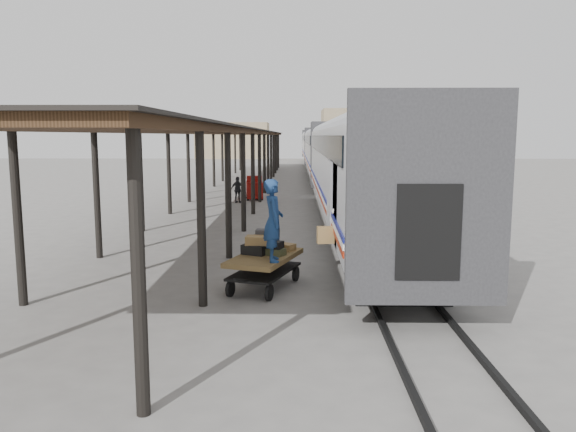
% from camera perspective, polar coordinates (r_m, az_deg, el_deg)
% --- Properties ---
extents(ground, '(160.00, 160.00, 0.00)m').
position_cam_1_polar(ground, '(14.78, -2.13, -6.81)').
color(ground, slate).
rests_on(ground, ground).
extents(train, '(3.45, 76.01, 4.01)m').
position_cam_1_polar(train, '(48.13, 3.76, 6.81)').
color(train, silver).
rests_on(train, ground).
extents(canopy, '(4.90, 64.30, 4.15)m').
position_cam_1_polar(canopy, '(38.48, -5.43, 8.41)').
color(canopy, '#422B19').
rests_on(canopy, ground).
extents(rails, '(1.54, 150.00, 0.12)m').
position_cam_1_polar(rails, '(48.47, 3.72, 3.71)').
color(rails, black).
rests_on(rails, ground).
extents(building_far, '(18.00, 10.00, 8.00)m').
position_cam_1_polar(building_far, '(93.20, 9.09, 8.18)').
color(building_far, tan).
rests_on(building_far, ground).
extents(building_left, '(12.00, 8.00, 6.00)m').
position_cam_1_polar(building_left, '(96.86, -5.60, 7.65)').
color(building_left, tan).
rests_on(building_left, ground).
extents(baggage_cart, '(1.96, 2.68, 0.86)m').
position_cam_1_polar(baggage_cart, '(14.09, -2.40, -4.84)').
color(baggage_cart, olive).
rests_on(baggage_cart, ground).
extents(suitcase_stack, '(1.41, 1.19, 0.57)m').
position_cam_1_polar(suitcase_stack, '(14.36, -2.42, -2.91)').
color(suitcase_stack, '#3D3D3F').
rests_on(suitcase_stack, baggage_cart).
extents(luggage_tug, '(1.14, 1.68, 1.39)m').
position_cam_1_polar(luggage_tug, '(33.93, -3.43, 2.78)').
color(luggage_tug, maroon).
rests_on(luggage_tug, ground).
extents(porter, '(0.55, 0.77, 1.96)m').
position_cam_1_polar(porter, '(13.22, -1.50, -0.45)').
color(porter, navy).
rests_on(porter, baggage_cart).
extents(pedestrian, '(0.95, 0.63, 1.51)m').
position_cam_1_polar(pedestrian, '(32.20, -5.11, 2.68)').
color(pedestrian, black).
rests_on(pedestrian, ground).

